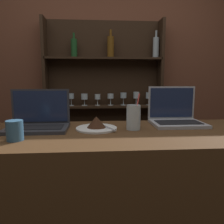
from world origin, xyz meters
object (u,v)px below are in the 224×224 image
at_px(laptop_near, 38,120).
at_px(laptop_far, 175,116).
at_px(water_glass, 133,117).
at_px(coffee_cup, 15,130).
at_px(cake_plate, 97,125).

height_order(laptop_near, laptop_far, laptop_far).
height_order(laptop_near, water_glass, laptop_near).
relative_size(water_glass, coffee_cup, 2.16).
distance_m(laptop_far, cake_plate, 0.49).
height_order(water_glass, coffee_cup, water_glass).
xyz_separation_m(laptop_far, water_glass, (-0.28, -0.13, 0.02)).
bearing_deg(coffee_cup, laptop_far, 19.80).
xyz_separation_m(water_glass, coffee_cup, (-0.56, -0.17, -0.02)).
distance_m(cake_plate, coffee_cup, 0.41).
height_order(laptop_far, cake_plate, laptop_far).
distance_m(laptop_near, laptop_far, 0.80).
relative_size(laptop_far, water_glass, 1.54).
height_order(laptop_far, coffee_cup, laptop_far).
xyz_separation_m(laptop_near, laptop_far, (0.80, 0.08, 0.00)).
distance_m(laptop_far, coffee_cup, 0.89).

